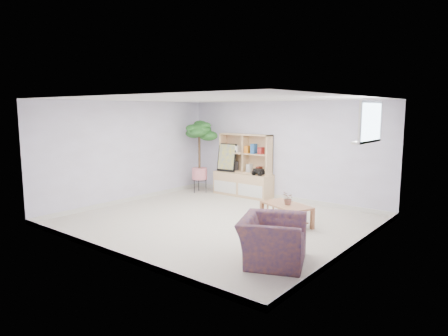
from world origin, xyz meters
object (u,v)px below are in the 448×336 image
Objects in this scene: coffee_table at (286,215)px; floor_tree at (199,157)px; storage_unit at (243,165)px; armchair at (273,237)px.

coffee_table is 0.52× the size of floor_tree.
storage_unit is 1.59× the size of coffee_table.
floor_tree is (-3.37, 1.26, 0.76)m from coffee_table.
armchair is at bearing -36.16° from floor_tree.
coffee_table is at bearing -20.47° from floor_tree.
storage_unit is 4.56m from armchair.
armchair is (4.16, -3.04, -0.58)m from floor_tree.
floor_tree is at bearing -178.89° from coffee_table.
floor_tree reaches higher than coffee_table.
coffee_table is at bearing -36.50° from storage_unit.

